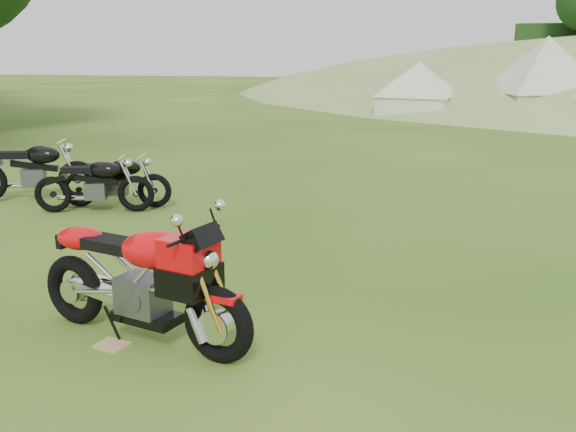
% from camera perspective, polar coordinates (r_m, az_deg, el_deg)
% --- Properties ---
extents(ground, '(120.00, 120.00, 0.00)m').
position_cam_1_polar(ground, '(6.44, 0.30, -8.83)').
color(ground, '#285011').
rests_on(ground, ground).
extents(sport_motorcycle, '(2.29, 1.15, 1.33)m').
position_cam_1_polar(sport_motorcycle, '(5.82, -13.07, -4.76)').
color(sport_motorcycle, red).
rests_on(sport_motorcycle, ground).
extents(plywood_board, '(0.31, 0.27, 0.02)m').
position_cam_1_polar(plywood_board, '(6.02, -15.35, -10.98)').
color(plywood_board, tan).
rests_on(plywood_board, ground).
extents(vintage_moto_a, '(1.90, 0.91, 0.98)m').
position_cam_1_polar(vintage_moto_a, '(10.81, -16.88, 2.85)').
color(vintage_moto_a, black).
rests_on(vintage_moto_a, ground).
extents(vintage_moto_c, '(2.18, 1.17, 1.13)m').
position_cam_1_polar(vintage_moto_c, '(12.01, -21.83, 3.91)').
color(vintage_moto_c, black).
rests_on(vintage_moto_c, ground).
extents(vintage_moto_d, '(1.84, 0.71, 0.95)m').
position_cam_1_polar(vintage_moto_d, '(11.05, -15.06, 3.14)').
color(vintage_moto_d, black).
rests_on(vintage_moto_d, ground).
extents(tent_left, '(3.26, 3.26, 2.33)m').
position_cam_1_polar(tent_left, '(26.54, 11.50, 11.17)').
color(tent_left, silver).
rests_on(tent_left, ground).
extents(tent_mid, '(4.17, 4.17, 2.92)m').
position_cam_1_polar(tent_mid, '(26.95, 21.86, 11.11)').
color(tent_mid, beige).
rests_on(tent_mid, ground).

